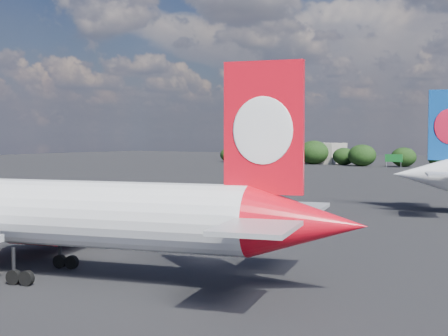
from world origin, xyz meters
The scene contains 4 objects.
ground centered at (0.00, 60.00, 0.00)m, with size 500.00×500.00×0.00m, color black.
qantas_airliner centered at (8.04, -3.21, 4.88)m, with size 48.70×46.62×16.04m.
terminal_building centered at (-65.00, 192.00, 4.00)m, with size 42.00×16.00×8.00m.
highway_sign centered at (-18.00, 176.00, 3.13)m, with size 6.00×0.30×4.50m.
Camera 1 is at (46.30, -36.26, 10.99)m, focal length 50.00 mm.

